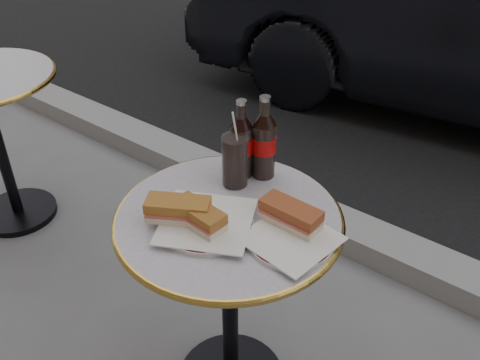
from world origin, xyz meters
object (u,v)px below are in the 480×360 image
Objects in this scene: bistro_table at (230,309)px; cola_bottle_left at (241,139)px; cola_bottle_right at (264,137)px; cola_glass at (235,161)px; plate_right at (291,241)px; plate_left at (207,224)px.

cola_bottle_left is at bearing 117.51° from bistro_table.
cola_glass is (-0.04, -0.09, -0.05)m from cola_bottle_right.
cola_bottle_left reaches higher than plate_right.
bistro_table is 0.54m from cola_bottle_right.
cola_glass is (-0.08, 0.13, 0.44)m from bistro_table.
bistro_table is at bearing -58.66° from cola_glass.
cola_bottle_left is at bearing -144.37° from cola_bottle_right.
cola_bottle_right is at bearing 138.30° from plate_right.
plate_left is 0.96× the size of cola_bottle_right.
cola_glass is at bearing 121.34° from bistro_table.
plate_left is at bearing -104.73° from bistro_table.
plate_right is 0.30m from cola_glass.
cola_glass is at bearing -73.77° from cola_bottle_left.
bistro_table is 0.38m from plate_left.
cola_bottle_right reaches higher than plate_left.
cola_glass is at bearing -113.67° from cola_bottle_right.
cola_bottle_right is (-0.23, 0.21, 0.12)m from plate_right.
cola_bottle_right reaches higher than cola_glass.
plate_right is 1.38× the size of cola_glass.
plate_left is 1.01× the size of cola_bottle_left.
cola_bottle_left reaches higher than plate_left.
plate_right is at bearing -23.96° from cola_glass.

